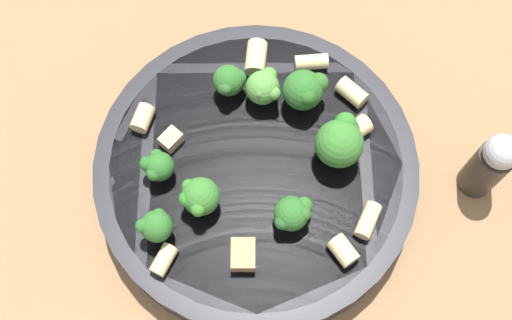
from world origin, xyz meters
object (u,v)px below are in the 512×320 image
rigatoni_1 (356,129)px  rigatoni_3 (164,260)px  broccoli_floret_4 (264,87)px  rigatoni_5 (256,58)px  broccoli_floret_0 (229,81)px  broccoli_floret_3 (199,197)px  pepper_shaker (490,165)px  rigatoni_6 (311,62)px  rigatoni_7 (343,251)px  rigatoni_0 (368,220)px  broccoli_floret_2 (293,213)px  rigatoni_4 (140,122)px  pasta_bowl (256,172)px  broccoli_floret_7 (156,226)px  broccoli_floret_1 (305,90)px  broccoli_floret_5 (158,167)px  chicken_chunk_0 (243,255)px  broccoli_floret_6 (340,141)px  chicken_chunk_1 (171,139)px

rigatoni_1 → rigatoni_3: 0.19m
broccoli_floret_4 → rigatoni_5: bearing=-57.6°
broccoli_floret_0 → broccoli_floret_3: broccoli_floret_3 is taller
rigatoni_1 → pepper_shaker: (-0.11, -0.01, -0.01)m
rigatoni_6 → broccoli_floret_3: bearing=76.3°
broccoli_floret_0 → rigatoni_7: bearing=144.5°
rigatoni_0 → rigatoni_5: rigatoni_5 is taller
pepper_shaker → rigatoni_5: bearing=-4.5°
broccoli_floret_4 → rigatoni_3: 0.16m
broccoli_floret_2 → rigatoni_0: bearing=-160.2°
rigatoni_4 → rigatoni_7: 0.20m
broccoli_floret_0 → pasta_bowl: bearing=130.5°
rigatoni_5 → broccoli_floret_3: bearing=93.5°
broccoli_floret_7 → rigatoni_5: (-0.01, -0.17, -0.01)m
rigatoni_4 → pepper_shaker: bearing=-164.9°
rigatoni_4 → broccoli_floret_7: bearing=124.5°
broccoli_floret_1 → broccoli_floret_3: size_ratio=1.14×
broccoli_floret_4 → broccoli_floret_5: 0.11m
chicken_chunk_0 → rigatoni_4: bearing=-30.1°
rigatoni_3 → rigatoni_4: size_ratio=1.09×
pasta_bowl → rigatoni_0: (-0.10, 0.01, 0.02)m
broccoli_floret_0 → rigatoni_5: size_ratio=1.10×
rigatoni_6 → chicken_chunk_0: size_ratio=1.19×
broccoli_floret_0 → broccoli_floret_4: size_ratio=0.95×
rigatoni_4 → broccoli_floret_4: bearing=-143.4°
broccoli_floret_2 → pepper_shaker: bearing=-142.1°
broccoli_floret_0 → chicken_chunk_0: 0.15m
broccoli_floret_6 → rigatoni_6: bearing=-55.3°
broccoli_floret_3 → rigatoni_6: size_ratio=1.26×
broccoli_floret_1 → rigatoni_4: size_ratio=1.86×
broccoli_floret_0 → broccoli_floret_3: bearing=100.1°
broccoli_floret_6 → pepper_shaker: bearing=-162.5°
broccoli_floret_1 → broccoli_floret_2: (-0.03, 0.10, -0.01)m
broccoli_floret_2 → broccoli_floret_6: bearing=-102.0°
rigatoni_3 → pasta_bowl: bearing=-109.0°
rigatoni_1 → pepper_shaker: bearing=-172.8°
broccoli_floret_7 → rigatoni_3: bearing=124.7°
chicken_chunk_1 → broccoli_floret_3: bearing=137.8°
broccoli_floret_6 → rigatoni_3: 0.17m
rigatoni_4 → chicken_chunk_1: 0.03m
broccoli_floret_1 → broccoli_floret_2: size_ratio=1.27×
rigatoni_1 → rigatoni_4: rigatoni_1 is taller
rigatoni_4 → rigatoni_7: size_ratio=0.97×
broccoli_floret_1 → chicken_chunk_0: size_ratio=1.70×
broccoli_floret_6 → broccoli_floret_2: bearing=78.0°
rigatoni_0 → rigatoni_5: 0.17m
rigatoni_3 → broccoli_floret_4: bearing=-96.4°
broccoli_floret_0 → broccoli_floret_4: bearing=-169.8°
broccoli_floret_5 → broccoli_floret_6: (-0.13, -0.07, 0.01)m
pasta_bowl → rigatoni_3: 0.11m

